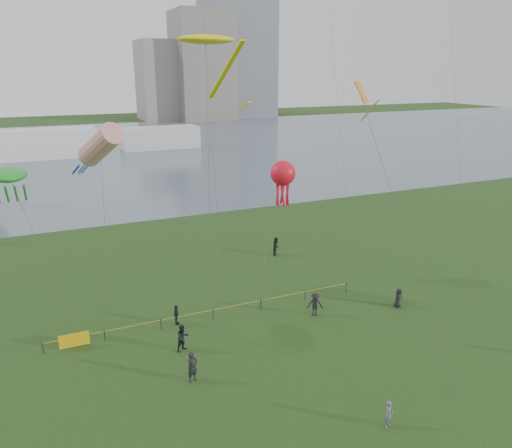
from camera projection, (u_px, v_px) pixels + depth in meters
name	position (u px, v px, depth m)	size (l,w,h in m)	color
ground_plane	(328.00, 408.00, 28.03)	(400.00, 400.00, 0.00)	#18320F
lake	(99.00, 151.00, 115.28)	(400.00, 120.00, 0.08)	slate
building_mid	(202.00, 66.00, 181.49)	(20.00, 20.00, 38.00)	slate
building_low	(161.00, 80.00, 182.81)	(16.00, 18.00, 28.00)	gray
pavilion_left	(42.00, 144.00, 105.39)	(22.00, 8.00, 6.00)	silver
pavilion_right	(160.00, 138.00, 118.21)	(18.00, 7.00, 5.00)	silver
fence	(132.00, 328.00, 35.50)	(24.07, 0.07, 1.05)	black
kite_flyer	(389.00, 414.00, 26.38)	(0.57, 0.37, 1.55)	#5B5F63
spectator_a	(183.00, 338.00, 33.51)	(0.91, 0.71, 1.87)	black
spectator_b	(315.00, 304.00, 38.29)	(1.21, 0.69, 1.87)	black
spectator_c	(176.00, 315.00, 36.98)	(0.91, 0.38, 1.55)	black
spectator_d	(398.00, 298.00, 39.73)	(0.77, 0.50, 1.58)	black
spectator_f	(192.00, 367.00, 30.19)	(0.72, 0.47, 1.96)	black
spectator_g	(276.00, 246.00, 50.73)	(0.92, 0.72, 1.89)	black
kite_stingray	(206.00, 41.00, 38.98)	(5.49, 10.49, 20.79)	#3F3F42
kite_windsock	(100.00, 145.00, 40.04)	(4.30, 6.74, 14.30)	#3F3F42
kite_creature	(10.00, 175.00, 34.10)	(4.09, 4.59, 11.73)	#3F3F42
kite_octopus	(283.00, 174.00, 43.13)	(6.82, 7.46, 10.70)	#3F3F42
kite_delta	(366.00, 107.00, 28.98)	(3.74, 7.76, 17.57)	#3F3F42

